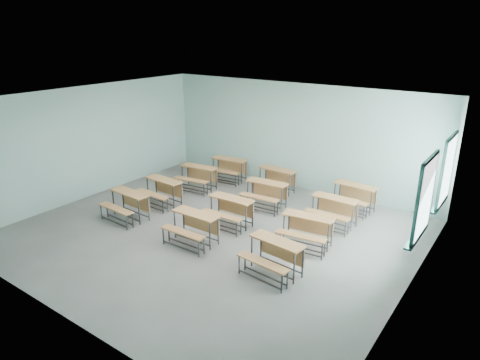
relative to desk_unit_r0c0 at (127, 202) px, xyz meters
The scene contains 13 objects.
room 2.73m from the desk_unit_r0c0, 15.94° to the left, with size 9.04×8.04×3.24m.
desk_unit_r0c0 is the anchor object (origin of this frame).
desk_unit_r0c1 2.26m from the desk_unit_r0c0, ahead, with size 1.15×0.78×0.71m.
desk_unit_r0c2 4.45m from the desk_unit_r0c0, ahead, with size 1.21×0.87×0.71m.
desk_unit_r1c0 1.22m from the desk_unit_r0c0, 89.66° to the left, with size 1.18×0.82×0.71m.
desk_unit_r1c1 2.67m from the desk_unit_r0c0, 26.96° to the left, with size 1.16×0.80×0.71m.
desk_unit_r1c2 4.65m from the desk_unit_r0c0, 16.83° to the left, with size 1.23×0.91×0.71m.
desk_unit_r2c0 2.70m from the desk_unit_r0c0, 89.07° to the left, with size 1.23×0.91×0.71m.
desk_unit_r2c1 3.68m from the desk_unit_r0c0, 47.48° to the left, with size 1.20×0.85×0.71m.
desk_unit_r2c2 5.24m from the desk_unit_r0c0, 31.17° to the left, with size 1.15×0.77×0.71m.
desk_unit_r3c0 3.91m from the desk_unit_r0c0, 85.23° to the left, with size 1.23×0.91×0.71m.
desk_unit_r3c1 4.41m from the desk_unit_r0c0, 61.26° to the left, with size 1.18×0.82×0.71m.
desk_unit_r3c2 5.99m from the desk_unit_r0c0, 40.67° to the left, with size 1.20×0.85×0.71m.
Camera 1 is at (5.95, -7.26, 4.69)m, focal length 32.00 mm.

